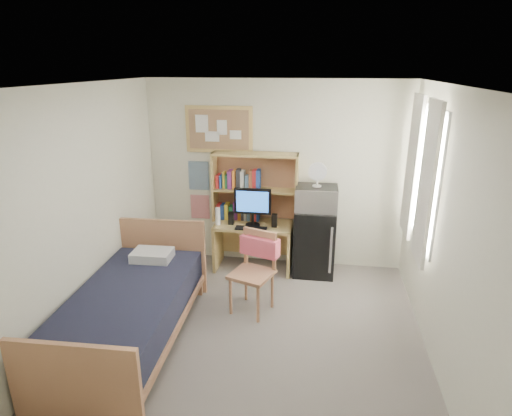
% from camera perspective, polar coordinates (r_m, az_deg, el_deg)
% --- Properties ---
extents(floor, '(3.60, 4.20, 0.02)m').
position_cam_1_polar(floor, '(4.65, -0.87, -18.10)').
color(floor, slate).
rests_on(floor, ground).
extents(ceiling, '(3.60, 4.20, 0.02)m').
position_cam_1_polar(ceiling, '(3.73, -1.07, 15.98)').
color(ceiling, white).
rests_on(ceiling, wall_back).
extents(wall_back, '(3.60, 0.04, 2.60)m').
position_cam_1_polar(wall_back, '(5.99, 2.53, 4.40)').
color(wall_back, white).
rests_on(wall_back, floor).
extents(wall_front, '(3.60, 0.04, 2.60)m').
position_cam_1_polar(wall_front, '(2.25, -11.04, -22.70)').
color(wall_front, white).
rests_on(wall_front, floor).
extents(wall_left, '(0.04, 4.20, 2.60)m').
position_cam_1_polar(wall_left, '(4.65, -23.35, -1.40)').
color(wall_left, white).
rests_on(wall_left, floor).
extents(wall_right, '(0.04, 4.20, 2.60)m').
position_cam_1_polar(wall_right, '(4.12, 24.61, -4.11)').
color(wall_right, white).
rests_on(wall_right, floor).
extents(window_unit, '(0.10, 1.40, 1.70)m').
position_cam_1_polar(window_unit, '(5.13, 21.21, 4.15)').
color(window_unit, white).
rests_on(window_unit, wall_right).
extents(curtain_left, '(0.04, 0.55, 1.70)m').
position_cam_1_polar(curtain_left, '(4.74, 21.78, 2.97)').
color(curtain_left, white).
rests_on(curtain_left, wall_right).
extents(curtain_right, '(0.04, 0.55, 1.70)m').
position_cam_1_polar(curtain_right, '(5.50, 20.10, 5.20)').
color(curtain_right, white).
rests_on(curtain_right, wall_right).
extents(bulletin_board, '(0.94, 0.03, 0.64)m').
position_cam_1_polar(bulletin_board, '(5.99, -4.95, 10.40)').
color(bulletin_board, '#A67D57').
rests_on(bulletin_board, wall_back).
extents(poster_wave, '(0.30, 0.01, 0.42)m').
position_cam_1_polar(poster_wave, '(6.21, -7.64, 4.29)').
color(poster_wave, '#215487').
rests_on(poster_wave, wall_back).
extents(poster_japan, '(0.28, 0.01, 0.36)m').
position_cam_1_polar(poster_japan, '(6.34, -7.46, 0.17)').
color(poster_japan, red).
rests_on(poster_japan, wall_back).
extents(desk, '(1.07, 0.54, 0.67)m').
position_cam_1_polar(desk, '(6.06, -0.35, -5.09)').
color(desk, tan).
rests_on(desk, floor).
extents(desk_chair, '(0.62, 0.62, 0.97)m').
position_cam_1_polar(desk_chair, '(4.98, -0.59, -8.74)').
color(desk_chair, tan).
rests_on(desk_chair, floor).
extents(mini_fridge, '(0.55, 0.55, 0.93)m').
position_cam_1_polar(mini_fridge, '(5.94, 7.78, -4.38)').
color(mini_fridge, black).
rests_on(mini_fridge, floor).
extents(bed, '(1.15, 2.17, 0.59)m').
position_cam_1_polar(bed, '(4.76, -16.49, -13.66)').
color(bed, black).
rests_on(bed, floor).
extents(hutch, '(1.18, 0.30, 0.96)m').
position_cam_1_polar(hutch, '(5.92, -0.13, 2.74)').
color(hutch, tan).
rests_on(hutch, desk).
extents(monitor, '(0.50, 0.04, 0.53)m').
position_cam_1_polar(monitor, '(5.79, -0.45, 0.13)').
color(monitor, black).
rests_on(monitor, desk).
extents(keyboard, '(0.43, 0.14, 0.02)m').
position_cam_1_polar(keyboard, '(5.74, -0.67, -2.73)').
color(keyboard, black).
rests_on(keyboard, desk).
extents(speaker_left, '(0.07, 0.07, 0.18)m').
position_cam_1_polar(speaker_left, '(5.90, -3.33, -1.37)').
color(speaker_left, black).
rests_on(speaker_left, desk).
extents(speaker_right, '(0.07, 0.07, 0.18)m').
position_cam_1_polar(speaker_right, '(5.81, 2.48, -1.67)').
color(speaker_right, black).
rests_on(speaker_right, desk).
extents(water_bottle, '(0.07, 0.07, 0.24)m').
position_cam_1_polar(water_bottle, '(5.89, -5.13, -1.10)').
color(water_bottle, white).
rests_on(water_bottle, desk).
extents(hoodie, '(0.49, 0.29, 0.22)m').
position_cam_1_polar(hoodie, '(5.02, 0.51, -5.11)').
color(hoodie, '#FF6174').
rests_on(hoodie, desk_chair).
extents(microwave, '(0.55, 0.42, 0.32)m').
position_cam_1_polar(microwave, '(5.71, 8.04, 1.32)').
color(microwave, silver).
rests_on(microwave, mini_fridge).
extents(desk_fan, '(0.24, 0.24, 0.29)m').
position_cam_1_polar(desk_fan, '(5.63, 8.19, 4.30)').
color(desk_fan, white).
rests_on(desk_fan, microwave).
extents(pillow, '(0.47, 0.33, 0.11)m').
position_cam_1_polar(pillow, '(5.20, -13.66, -6.12)').
color(pillow, white).
rests_on(pillow, bed).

